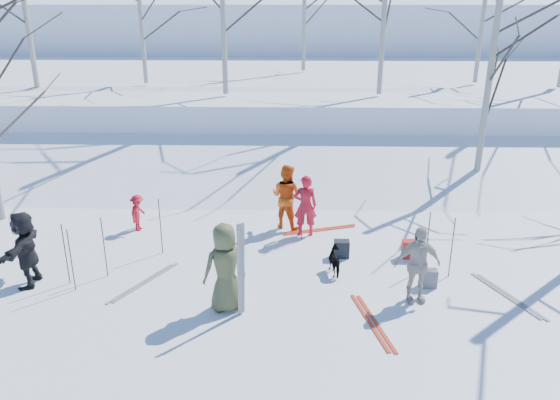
{
  "coord_description": "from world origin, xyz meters",
  "views": [
    {
      "loc": [
        0.29,
        -9.85,
        5.62
      ],
      "look_at": [
        0.0,
        1.5,
        1.3
      ],
      "focal_mm": 35.0,
      "sensor_mm": 36.0,
      "label": 1
    }
  ],
  "objects_px": {
    "skier_red_north": "(305,206)",
    "backpack_red": "(409,249)",
    "dog": "(336,261)",
    "backpack_grey": "(429,278)",
    "skier_cream_east": "(417,264)",
    "skier_olive_center": "(225,268)",
    "skier_grey_west": "(25,249)",
    "skier_red_seated": "(138,213)",
    "skier_redor_behind": "(286,196)",
    "backpack_dark": "(342,249)"
  },
  "relations": [
    {
      "from": "backpack_dark",
      "to": "skier_cream_east",
      "type": "bearing_deg",
      "value": -55.32
    },
    {
      "from": "backpack_red",
      "to": "skier_red_north",
      "type": "bearing_deg",
      "value": 152.8
    },
    {
      "from": "skier_cream_east",
      "to": "backpack_red",
      "type": "relative_size",
      "value": 3.7
    },
    {
      "from": "skier_red_north",
      "to": "backpack_red",
      "type": "relative_size",
      "value": 3.68
    },
    {
      "from": "skier_grey_west",
      "to": "dog",
      "type": "xyz_separation_m",
      "value": [
        6.32,
        0.63,
        -0.52
      ]
    },
    {
      "from": "skier_olive_center",
      "to": "skier_red_north",
      "type": "height_order",
      "value": "skier_olive_center"
    },
    {
      "from": "skier_redor_behind",
      "to": "skier_cream_east",
      "type": "relative_size",
      "value": 1.07
    },
    {
      "from": "backpack_grey",
      "to": "skier_olive_center",
      "type": "bearing_deg",
      "value": -167.08
    },
    {
      "from": "skier_grey_west",
      "to": "backpack_grey",
      "type": "distance_m",
      "value": 8.19
    },
    {
      "from": "skier_red_north",
      "to": "skier_cream_east",
      "type": "relative_size",
      "value": 1.0
    },
    {
      "from": "skier_olive_center",
      "to": "skier_grey_west",
      "type": "distance_m",
      "value": 4.23
    },
    {
      "from": "skier_cream_east",
      "to": "dog",
      "type": "relative_size",
      "value": 2.37
    },
    {
      "from": "skier_red_seated",
      "to": "backpack_red",
      "type": "height_order",
      "value": "skier_red_seated"
    },
    {
      "from": "skier_olive_center",
      "to": "backpack_grey",
      "type": "xyz_separation_m",
      "value": [
        4.03,
        0.92,
        -0.67
      ]
    },
    {
      "from": "dog",
      "to": "backpack_grey",
      "type": "relative_size",
      "value": 1.73
    },
    {
      "from": "skier_olive_center",
      "to": "backpack_grey",
      "type": "bearing_deg",
      "value": 168.56
    },
    {
      "from": "skier_red_north",
      "to": "skier_redor_behind",
      "type": "xyz_separation_m",
      "value": [
        -0.47,
        0.48,
        0.06
      ]
    },
    {
      "from": "skier_olive_center",
      "to": "dog",
      "type": "height_order",
      "value": "skier_olive_center"
    },
    {
      "from": "skier_red_seated",
      "to": "backpack_red",
      "type": "relative_size",
      "value": 2.23
    },
    {
      "from": "skier_olive_center",
      "to": "backpack_red",
      "type": "height_order",
      "value": "skier_olive_center"
    },
    {
      "from": "dog",
      "to": "backpack_dark",
      "type": "distance_m",
      "value": 0.79
    },
    {
      "from": "skier_red_north",
      "to": "skier_grey_west",
      "type": "distance_m",
      "value": 6.25
    },
    {
      "from": "skier_red_north",
      "to": "skier_redor_behind",
      "type": "bearing_deg",
      "value": -47.78
    },
    {
      "from": "skier_redor_behind",
      "to": "backpack_dark",
      "type": "xyz_separation_m",
      "value": [
        1.28,
        -1.68,
        -0.63
      ]
    },
    {
      "from": "skier_cream_east",
      "to": "skier_olive_center",
      "type": "bearing_deg",
      "value": 178.01
    },
    {
      "from": "skier_cream_east",
      "to": "backpack_red",
      "type": "bearing_deg",
      "value": 73.82
    },
    {
      "from": "skier_grey_west",
      "to": "backpack_dark",
      "type": "xyz_separation_m",
      "value": [
        6.49,
        1.4,
        -0.6
      ]
    },
    {
      "from": "skier_grey_west",
      "to": "backpack_grey",
      "type": "xyz_separation_m",
      "value": [
        8.17,
        0.1,
        -0.61
      ]
    },
    {
      "from": "dog",
      "to": "backpack_grey",
      "type": "xyz_separation_m",
      "value": [
        1.85,
        -0.53,
        -0.09
      ]
    },
    {
      "from": "skier_red_seated",
      "to": "skier_grey_west",
      "type": "xyz_separation_m",
      "value": [
        -1.5,
        -2.79,
        0.33
      ]
    },
    {
      "from": "skier_redor_behind",
      "to": "dog",
      "type": "distance_m",
      "value": 2.74
    },
    {
      "from": "dog",
      "to": "skier_olive_center",
      "type": "bearing_deg",
      "value": 18.68
    },
    {
      "from": "skier_grey_west",
      "to": "skier_red_north",
      "type": "bearing_deg",
      "value": 113.1
    },
    {
      "from": "skier_cream_east",
      "to": "skier_grey_west",
      "type": "xyz_separation_m",
      "value": [
        -7.76,
        0.44,
        0.02
      ]
    },
    {
      "from": "backpack_grey",
      "to": "backpack_dark",
      "type": "distance_m",
      "value": 2.12
    },
    {
      "from": "dog",
      "to": "backpack_dark",
      "type": "relative_size",
      "value": 1.64
    },
    {
      "from": "skier_grey_west",
      "to": "backpack_red",
      "type": "bearing_deg",
      "value": 98.43
    },
    {
      "from": "skier_grey_west",
      "to": "skier_redor_behind",
      "type": "bearing_deg",
      "value": 119.1
    },
    {
      "from": "skier_red_north",
      "to": "skier_redor_behind",
      "type": "relative_size",
      "value": 0.93
    },
    {
      "from": "skier_cream_east",
      "to": "backpack_grey",
      "type": "xyz_separation_m",
      "value": [
        0.41,
        0.54,
        -0.59
      ]
    },
    {
      "from": "skier_red_north",
      "to": "dog",
      "type": "distance_m",
      "value": 2.13
    },
    {
      "from": "skier_red_north",
      "to": "dog",
      "type": "relative_size",
      "value": 2.36
    },
    {
      "from": "skier_redor_behind",
      "to": "backpack_red",
      "type": "bearing_deg",
      "value": 176.78
    },
    {
      "from": "backpack_red",
      "to": "skier_olive_center",
      "type": "bearing_deg",
      "value": -150.19
    },
    {
      "from": "skier_red_north",
      "to": "skier_cream_east",
      "type": "height_order",
      "value": "skier_cream_east"
    },
    {
      "from": "skier_olive_center",
      "to": "skier_red_seated",
      "type": "xyz_separation_m",
      "value": [
        -2.65,
        3.62,
        -0.4
      ]
    },
    {
      "from": "dog",
      "to": "backpack_grey",
      "type": "bearing_deg",
      "value": 148.95
    },
    {
      "from": "skier_red_north",
      "to": "skier_grey_west",
      "type": "height_order",
      "value": "skier_grey_west"
    },
    {
      "from": "dog",
      "to": "backpack_red",
      "type": "height_order",
      "value": "dog"
    },
    {
      "from": "skier_red_seated",
      "to": "backpack_grey",
      "type": "relative_size",
      "value": 2.46
    }
  ]
}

